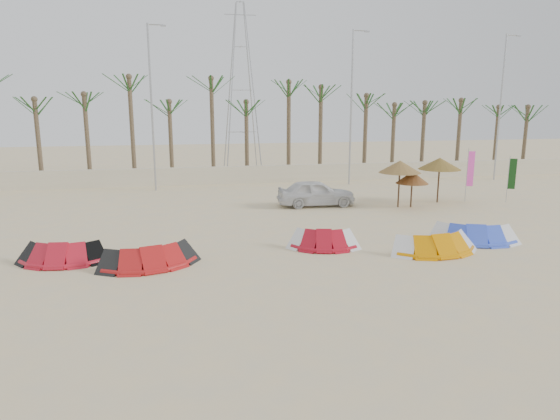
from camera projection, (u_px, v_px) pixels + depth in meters
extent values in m
plane|color=#DEC188|center=(315.00, 286.00, 16.45)|extent=(120.00, 120.00, 0.00)
cube|color=beige|center=(239.00, 175.00, 37.43)|extent=(60.00, 0.30, 1.30)
cylinder|color=brown|center=(41.00, 141.00, 35.68)|extent=(0.32, 0.32, 6.50)
ellipsoid|color=#194719|center=(37.00, 95.00, 35.00)|extent=(4.00, 4.00, 2.40)
cylinder|color=brown|center=(183.00, 139.00, 37.57)|extent=(0.32, 0.32, 6.50)
ellipsoid|color=#194719|center=(181.00, 95.00, 36.89)|extent=(4.00, 4.00, 2.40)
cylinder|color=brown|center=(312.00, 138.00, 39.45)|extent=(0.32, 0.32, 6.50)
ellipsoid|color=#194719|center=(312.00, 96.00, 38.77)|extent=(4.00, 4.00, 2.40)
cylinder|color=brown|center=(428.00, 136.00, 41.34)|extent=(0.32, 0.32, 6.50)
ellipsoid|color=#194719|center=(431.00, 96.00, 40.66)|extent=(4.00, 4.00, 2.40)
cylinder|color=brown|center=(514.00, 135.00, 42.85)|extent=(0.32, 0.32, 6.50)
ellipsoid|color=#194719|center=(518.00, 96.00, 42.17)|extent=(4.00, 4.00, 2.40)
cylinder|color=#A5A8AD|center=(152.00, 109.00, 33.36)|extent=(0.14, 0.14, 11.00)
cylinder|color=#A5A8AD|center=(155.00, 25.00, 32.32)|extent=(1.00, 0.08, 0.08)
cube|color=#A5A8AD|center=(163.00, 26.00, 32.43)|extent=(0.35, 0.14, 0.10)
cylinder|color=#A5A8AD|center=(351.00, 109.00, 36.00)|extent=(0.14, 0.14, 11.00)
cylinder|color=#A5A8AD|center=(360.00, 31.00, 34.97)|extent=(1.00, 0.08, 0.08)
cube|color=#A5A8AD|center=(367.00, 32.00, 35.07)|extent=(0.35, 0.14, 0.10)
cylinder|color=#A5A8AD|center=(500.00, 109.00, 38.27)|extent=(0.14, 0.14, 11.00)
cylinder|color=#A5A8AD|center=(513.00, 35.00, 37.23)|extent=(1.00, 0.08, 0.08)
cube|color=#A5A8AD|center=(519.00, 36.00, 37.34)|extent=(0.35, 0.14, 0.10)
cylinder|color=red|center=(62.00, 261.00, 18.72)|extent=(2.92, 0.58, 0.20)
cube|color=black|center=(24.00, 258.00, 18.53)|extent=(0.74, 1.17, 0.40)
cube|color=black|center=(99.00, 254.00, 19.03)|extent=(0.74, 1.17, 0.40)
cylinder|color=#AE1616|center=(150.00, 264.00, 18.34)|extent=(3.24, 1.11, 0.20)
cube|color=black|center=(108.00, 262.00, 18.12)|extent=(0.88, 1.22, 0.40)
cube|color=black|center=(191.00, 257.00, 18.68)|extent=(0.88, 1.22, 0.40)
cylinder|color=#AA0F1E|center=(324.00, 247.00, 20.61)|extent=(2.53, 0.82, 0.20)
cube|color=silver|center=(296.00, 244.00, 20.46)|extent=(0.85, 1.21, 0.40)
cube|color=silver|center=(349.00, 241.00, 20.89)|extent=(0.85, 1.21, 0.40)
cylinder|color=orange|center=(435.00, 251.00, 20.04)|extent=(3.38, 0.54, 0.20)
cube|color=white|center=(399.00, 248.00, 19.82)|extent=(0.71, 1.16, 0.40)
cube|color=white|center=(469.00, 244.00, 20.39)|extent=(0.71, 1.16, 0.40)
cylinder|color=blue|center=(474.00, 240.00, 21.58)|extent=(3.18, 1.40, 0.20)
cube|color=silver|center=(441.00, 238.00, 21.36)|extent=(0.96, 1.24, 0.40)
cube|color=silver|center=(503.00, 234.00, 21.93)|extent=(0.96, 1.24, 0.40)
cylinder|color=#4C331E|center=(399.00, 185.00, 28.69)|extent=(0.10, 0.10, 2.61)
cone|color=olive|center=(400.00, 167.00, 28.47)|extent=(2.42, 2.42, 0.70)
cylinder|color=#4C331E|center=(412.00, 190.00, 28.75)|extent=(0.10, 0.10, 1.99)
cone|color=brown|center=(412.00, 177.00, 28.59)|extent=(1.88, 1.88, 0.70)
cylinder|color=#4C331E|center=(439.00, 181.00, 30.07)|extent=(0.10, 0.10, 2.62)
cone|color=olive|center=(440.00, 164.00, 29.85)|extent=(2.53, 2.53, 0.70)
cylinder|color=#A5A8AD|center=(467.00, 175.00, 30.20)|extent=(0.04, 0.04, 3.27)
cube|color=#FB46C6|center=(471.00, 169.00, 30.16)|extent=(0.42, 0.05, 2.12)
cylinder|color=#A5A8AD|center=(508.00, 179.00, 30.04)|extent=(0.04, 0.04, 2.83)
cube|color=#133E14|center=(512.00, 174.00, 30.01)|extent=(0.40, 0.17, 1.84)
imported|color=silver|center=(316.00, 193.00, 29.18)|extent=(4.55, 1.94, 1.53)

